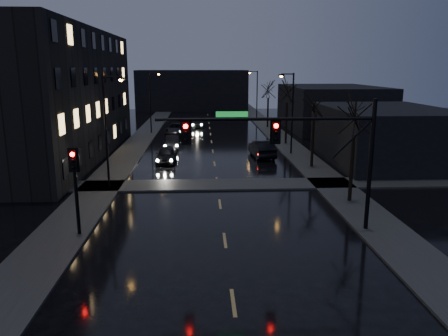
{
  "coord_description": "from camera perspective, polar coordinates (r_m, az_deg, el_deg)",
  "views": [
    {
      "loc": [
        -1.08,
        -12.61,
        8.51
      ],
      "look_at": [
        0.08,
        10.37,
        3.2
      ],
      "focal_mm": 35.0,
      "sensor_mm": 36.0,
      "label": 1
    }
  ],
  "objects": [
    {
      "name": "signal_pole_left",
      "position": [
        23.2,
        -18.86,
        -1.43
      ],
      "size": [
        0.35,
        0.41,
        4.53
      ],
      "color": "black",
      "rests_on": "ground"
    },
    {
      "name": "sidewalk_left",
      "position": [
        48.92,
        -11.58,
        2.78
      ],
      "size": [
        3.0,
        140.0,
        0.12
      ],
      "primitive_type": "cube",
      "color": "#2D2D2B",
      "rests_on": "ground"
    },
    {
      "name": "tree_mid_b",
      "position": [
        49.56,
        8.29,
        10.66
      ],
      "size": [
        3.74,
        3.74,
        8.59
      ],
      "color": "black",
      "rests_on": "ground"
    },
    {
      "name": "oncoming_car_b",
      "position": [
        47.51,
        -6.77,
        3.39
      ],
      "size": [
        1.62,
        4.09,
        1.32
      ],
      "primitive_type": "imported",
      "rotation": [
        0.0,
        0.0,
        0.05
      ],
      "color": "black",
      "rests_on": "ground"
    },
    {
      "name": "ground",
      "position": [
        15.25,
        1.79,
        -20.93
      ],
      "size": [
        160.0,
        160.0,
        0.0
      ],
      "primitive_type": "plane",
      "color": "black",
      "rests_on": "ground"
    },
    {
      "name": "tree_mid_a",
      "position": [
        37.91,
        11.74,
        8.67
      ],
      "size": [
        3.3,
        3.3,
        7.58
      ],
      "color": "black",
      "rests_on": "ground"
    },
    {
      "name": "streetlight_l_far",
      "position": [
        58.1,
        -9.43,
        9.13
      ],
      "size": [
        1.53,
        0.28,
        8.0
      ],
      "color": "black",
      "rests_on": "ground"
    },
    {
      "name": "sidewalk_right",
      "position": [
        49.29,
        8.38,
        2.98
      ],
      "size": [
        3.0,
        140.0,
        0.12
      ],
      "primitive_type": "cube",
      "color": "#2D2D2B",
      "rests_on": "ground"
    },
    {
      "name": "far_block",
      "position": [
        90.74,
        -4.16,
        10.11
      ],
      "size": [
        22.0,
        10.0,
        8.0
      ],
      "primitive_type": "cube",
      "color": "black",
      "rests_on": "ground"
    },
    {
      "name": "tree_far",
      "position": [
        63.37,
        5.82,
        10.71
      ],
      "size": [
        3.43,
        3.43,
        7.88
      ],
      "color": "black",
      "rests_on": "ground"
    },
    {
      "name": "streetlight_r_far",
      "position": [
        71.24,
        4.17,
        9.95
      ],
      "size": [
        1.53,
        0.28,
        8.0
      ],
      "color": "black",
      "rests_on": "ground"
    },
    {
      "name": "oncoming_car_c",
      "position": [
        57.05,
        -6.22,
        5.1
      ],
      "size": [
        2.98,
        5.59,
        1.5
      ],
      "primitive_type": "imported",
      "rotation": [
        0.0,
        0.0,
        -0.09
      ],
      "color": "black",
      "rests_on": "ground"
    },
    {
      "name": "lead_car",
      "position": [
        42.5,
        4.98,
        2.53
      ],
      "size": [
        2.23,
        5.18,
        1.66
      ],
      "primitive_type": "imported",
      "rotation": [
        0.0,
        0.0,
        3.24
      ],
      "color": "black",
      "rests_on": "ground"
    },
    {
      "name": "signal_mast",
      "position": [
        22.46,
        9.85,
        3.47
      ],
      "size": [
        11.11,
        0.41,
        7.0
      ],
      "color": "black",
      "rests_on": "ground"
    },
    {
      "name": "apartment_block",
      "position": [
        45.38,
        -23.03,
        8.8
      ],
      "size": [
        12.0,
        30.0,
        12.0
      ],
      "primitive_type": "cube",
      "color": "black",
      "rests_on": "ground"
    },
    {
      "name": "oncoming_car_d",
      "position": [
        64.05,
        -3.53,
        5.94
      ],
      "size": [
        2.2,
        4.77,
        1.35
      ],
      "primitive_type": "imported",
      "rotation": [
        0.0,
        0.0,
        0.07
      ],
      "color": "black",
      "rests_on": "ground"
    },
    {
      "name": "streetlight_l_near",
      "position": [
        31.51,
        -14.85,
        5.75
      ],
      "size": [
        1.53,
        0.28,
        8.0
      ],
      "color": "black",
      "rests_on": "ground"
    },
    {
      "name": "oncoming_car_a",
      "position": [
        40.25,
        -7.54,
        1.75
      ],
      "size": [
        1.8,
        4.39,
        1.49
      ],
      "primitive_type": "imported",
      "rotation": [
        0.0,
        0.0,
        -0.01
      ],
      "color": "black",
      "rests_on": "ground"
    },
    {
      "name": "commercial_right_far",
      "position": [
        63.49,
        13.8,
        7.64
      ],
      "size": [
        12.0,
        18.0,
        6.0
      ],
      "primitive_type": "cube",
      "color": "black",
      "rests_on": "ground"
    },
    {
      "name": "sidewalk_cross",
      "position": [
        32.26,
        -0.86,
        -2.2
      ],
      "size": [
        40.0,
        3.0,
        0.12
      ],
      "primitive_type": "cube",
      "color": "#2D2D2B",
      "rests_on": "ground"
    },
    {
      "name": "commercial_right_near",
      "position": [
        42.45,
        20.19,
        4.05
      ],
      "size": [
        10.0,
        14.0,
        5.0
      ],
      "primitive_type": "cube",
      "color": "black",
      "rests_on": "ground"
    },
    {
      "name": "streetlight_r_mid",
      "position": [
        43.64,
        8.66,
        7.93
      ],
      "size": [
        1.53,
        0.28,
        8.0
      ],
      "color": "black",
      "rests_on": "ground"
    },
    {
      "name": "tree_near",
      "position": [
        28.34,
        16.83,
        7.8
      ],
      "size": [
        3.52,
        3.52,
        8.08
      ],
      "color": "black",
      "rests_on": "ground"
    }
  ]
}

